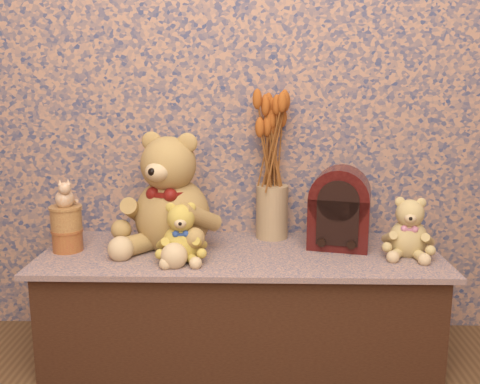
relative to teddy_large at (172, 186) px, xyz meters
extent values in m
cube|color=navy|center=(0.26, 0.21, 0.64)|extent=(3.00, 0.10, 2.60)
cube|color=navy|center=(0.26, -0.05, -0.45)|extent=(1.49, 0.54, 0.42)
cylinder|color=tan|center=(0.39, 0.14, -0.13)|extent=(0.17, 0.17, 0.22)
cylinder|color=#B98736|center=(-0.39, -0.05, -0.20)|extent=(0.14, 0.14, 0.08)
cylinder|color=#DAB75F|center=(-0.39, -0.05, -0.11)|extent=(0.13, 0.13, 0.09)
camera|label=1|loc=(0.30, -1.97, 0.39)|focal=39.93mm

